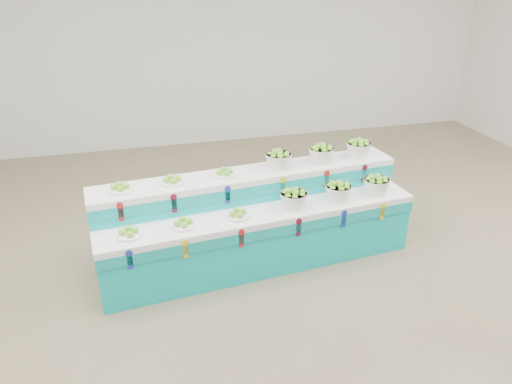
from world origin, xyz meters
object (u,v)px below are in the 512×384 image
at_px(basket_lower_left, 294,198).
at_px(basket_upper_right, 358,148).
at_px(display_stand, 256,220).
at_px(plate_upper_mid, 172,179).

bearing_deg(basket_lower_left, basket_upper_right, 28.48).
xyz_separation_m(display_stand, plate_upper_mid, (-0.90, 0.13, 0.56)).
bearing_deg(basket_lower_left, display_stand, 153.88).
relative_size(display_stand, basket_lower_left, 11.92).
bearing_deg(display_stand, basket_upper_right, 8.92).
height_order(display_stand, plate_upper_mid, plate_upper_mid).
height_order(basket_lower_left, plate_upper_mid, plate_upper_mid).
relative_size(basket_lower_left, plate_upper_mid, 1.16).
distance_m(basket_lower_left, basket_upper_right, 1.19).
xyz_separation_m(plate_upper_mid, basket_upper_right, (2.30, 0.23, 0.06)).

